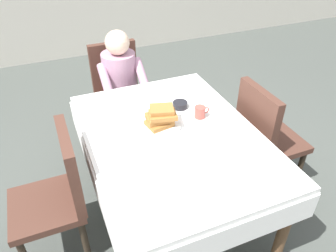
% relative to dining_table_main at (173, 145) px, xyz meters
% --- Properties ---
extents(ground_plane, '(14.00, 14.00, 0.00)m').
position_rel_dining_table_main_xyz_m(ground_plane, '(0.00, 0.00, -0.65)').
color(ground_plane, '#474C47').
extents(dining_table_main, '(1.12, 1.52, 0.74)m').
position_rel_dining_table_main_xyz_m(dining_table_main, '(0.00, 0.00, 0.00)').
color(dining_table_main, white).
rests_on(dining_table_main, ground).
extents(chair_diner, '(0.44, 0.45, 0.93)m').
position_rel_dining_table_main_xyz_m(chair_diner, '(-0.07, 1.17, -0.12)').
color(chair_diner, '#4C2D23').
rests_on(chair_diner, ground).
extents(diner_person, '(0.40, 0.43, 1.12)m').
position_rel_dining_table_main_xyz_m(diner_person, '(-0.07, 1.01, 0.02)').
color(diner_person, '#B2849E').
rests_on(diner_person, ground).
extents(chair_left_side, '(0.45, 0.44, 0.93)m').
position_rel_dining_table_main_xyz_m(chair_left_side, '(-0.77, 0.00, -0.12)').
color(chair_left_side, '#4C2D23').
rests_on(chair_left_side, ground).
extents(chair_right_side, '(0.45, 0.44, 0.93)m').
position_rel_dining_table_main_xyz_m(chair_right_side, '(0.77, 0.00, -0.12)').
color(chair_right_side, '#4C2D23').
rests_on(chair_right_side, ground).
extents(plate_breakfast, '(0.28, 0.28, 0.02)m').
position_rel_dining_table_main_xyz_m(plate_breakfast, '(-0.04, 0.12, 0.10)').
color(plate_breakfast, white).
rests_on(plate_breakfast, dining_table_main).
extents(breakfast_stack, '(0.22, 0.19, 0.12)m').
position_rel_dining_table_main_xyz_m(breakfast_stack, '(-0.04, 0.12, 0.17)').
color(breakfast_stack, '#A36B33').
rests_on(breakfast_stack, plate_breakfast).
extents(cup_coffee, '(0.11, 0.08, 0.08)m').
position_rel_dining_table_main_xyz_m(cup_coffee, '(0.26, 0.12, 0.13)').
color(cup_coffee, '#B24C42').
rests_on(cup_coffee, dining_table_main).
extents(bowl_butter, '(0.11, 0.11, 0.04)m').
position_rel_dining_table_main_xyz_m(bowl_butter, '(0.18, 0.29, 0.11)').
color(bowl_butter, black).
rests_on(bowl_butter, dining_table_main).
extents(syrup_pitcher, '(0.08, 0.08, 0.07)m').
position_rel_dining_table_main_xyz_m(syrup_pitcher, '(-0.31, 0.28, 0.13)').
color(syrup_pitcher, silver).
rests_on(syrup_pitcher, dining_table_main).
extents(fork_left_of_plate, '(0.02, 0.18, 0.00)m').
position_rel_dining_table_main_xyz_m(fork_left_of_plate, '(-0.23, 0.10, 0.09)').
color(fork_left_of_plate, silver).
rests_on(fork_left_of_plate, dining_table_main).
extents(knife_right_of_plate, '(0.01, 0.20, 0.00)m').
position_rel_dining_table_main_xyz_m(knife_right_of_plate, '(0.15, 0.10, 0.09)').
color(knife_right_of_plate, silver).
rests_on(knife_right_of_plate, dining_table_main).
extents(spoon_near_edge, '(0.15, 0.02, 0.00)m').
position_rel_dining_table_main_xyz_m(spoon_near_edge, '(-0.04, -0.22, 0.09)').
color(spoon_near_edge, silver).
rests_on(spoon_near_edge, dining_table_main).
extents(napkin_folded, '(0.18, 0.13, 0.01)m').
position_rel_dining_table_main_xyz_m(napkin_folded, '(-0.36, 0.01, 0.09)').
color(napkin_folded, white).
rests_on(napkin_folded, dining_table_main).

